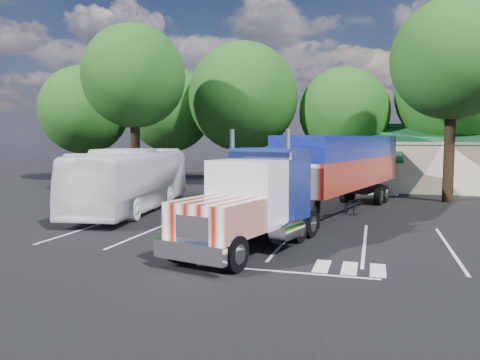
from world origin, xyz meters
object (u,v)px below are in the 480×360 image
(semi_truck, at_px, (326,170))
(bicycle, at_px, (351,207))
(tour_bus, at_px, (133,179))
(silver_sedan, at_px, (444,183))
(woman, at_px, (317,202))

(semi_truck, bearing_deg, bicycle, 71.52)
(tour_bus, height_order, silver_sedan, tour_bus)
(bicycle, bearing_deg, woman, -170.02)
(silver_sedan, bearing_deg, bicycle, 161.74)
(semi_truck, height_order, bicycle, semi_truck)
(tour_bus, bearing_deg, semi_truck, -7.22)
(silver_sedan, bearing_deg, woman, 158.52)
(semi_truck, distance_m, silver_sedan, 16.50)
(woman, height_order, silver_sedan, woman)
(semi_truck, xyz_separation_m, tour_bus, (-11.29, -0.27, -0.78))
(bicycle, bearing_deg, silver_sedan, 33.35)
(semi_truck, relative_size, tour_bus, 1.67)
(bicycle, xyz_separation_m, silver_sedan, (6.50, 12.55, 0.34))
(woman, height_order, bicycle, woman)
(bicycle, xyz_separation_m, tour_bus, (-12.54, -2.17, 1.42))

